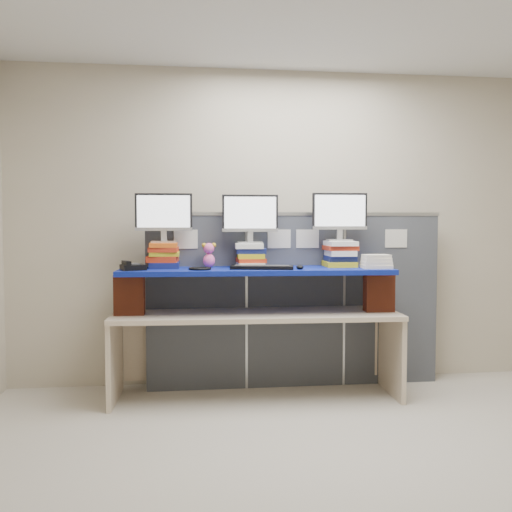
{
  "coord_description": "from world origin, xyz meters",
  "views": [
    {
      "loc": [
        -0.97,
        -3.09,
        1.43
      ],
      "look_at": [
        -0.38,
        1.5,
        1.17
      ],
      "focal_mm": 40.0,
      "sensor_mm": 36.0,
      "label": 1
    }
  ],
  "objects": [
    {
      "name": "book_stack_left",
      "position": [
        -1.13,
        1.65,
        1.17
      ],
      "size": [
        0.27,
        0.33,
        0.21
      ],
      "color": "navy",
      "rests_on": "blue_board"
    },
    {
      "name": "binder_stack",
      "position": [
        0.59,
        1.38,
        1.12
      ],
      "size": [
        0.24,
        0.2,
        0.11
      ],
      "rotation": [
        0.0,
        0.0,
        -0.06
      ],
      "color": "#EFE4CB",
      "rests_on": "blue_board"
    },
    {
      "name": "plush_toy",
      "position": [
        -0.76,
        1.64,
        1.17
      ],
      "size": [
        0.12,
        0.09,
        0.2
      ],
      "rotation": [
        0.0,
        0.0,
        0.22
      ],
      "color": "pink",
      "rests_on": "blue_board"
    },
    {
      "name": "brick_pier_right",
      "position": [
        0.63,
        1.41,
        0.87
      ],
      "size": [
        0.24,
        0.14,
        0.32
      ],
      "primitive_type": "cube",
      "rotation": [
        0.0,
        0.0,
        -0.04
      ],
      "color": "maroon",
      "rests_on": "desk"
    },
    {
      "name": "book_stack_right",
      "position": [
        0.35,
        1.59,
        1.18
      ],
      "size": [
        0.27,
        0.31,
        0.22
      ],
      "color": "gold",
      "rests_on": "blue_board"
    },
    {
      "name": "keyboard",
      "position": [
        -0.35,
        1.4,
        1.08
      ],
      "size": [
        0.52,
        0.26,
        0.03
      ],
      "rotation": [
        0.0,
        0.0,
        -0.2
      ],
      "color": "black",
      "rests_on": "blue_board"
    },
    {
      "name": "blue_board",
      "position": [
        -0.38,
        1.5,
        1.05
      ],
      "size": [
        2.22,
        0.64,
        0.04
      ],
      "primitive_type": "cube",
      "rotation": [
        0.0,
        0.0,
        -0.04
      ],
      "color": "navy",
      "rests_on": "brick_pier_left"
    },
    {
      "name": "desk_phone",
      "position": [
        -1.37,
        1.43,
        1.1
      ],
      "size": [
        0.22,
        0.21,
        0.07
      ],
      "rotation": [
        0.0,
        0.0,
        0.34
      ],
      "color": "black",
      "rests_on": "blue_board"
    },
    {
      "name": "cubicle_partition",
      "position": [
        -0.0,
        1.78,
        0.77
      ],
      "size": [
        2.6,
        0.06,
        1.53
      ],
      "color": "#3C4047",
      "rests_on": "ground"
    },
    {
      "name": "room",
      "position": [
        0.0,
        0.0,
        1.4
      ],
      "size": [
        5.0,
        4.0,
        2.8
      ],
      "color": "beige",
      "rests_on": "ground"
    },
    {
      "name": "monitor_center",
      "position": [
        -0.42,
        1.62,
        1.5
      ],
      "size": [
        0.47,
        0.14,
        0.4
      ],
      "rotation": [
        0.0,
        0.0,
        -0.04
      ],
      "color": "#B0B0B5",
      "rests_on": "book_stack_center"
    },
    {
      "name": "monitor_right",
      "position": [
        0.34,
        1.59,
        1.51
      ],
      "size": [
        0.47,
        0.14,
        0.4
      ],
      "rotation": [
        0.0,
        0.0,
        -0.04
      ],
      "color": "#B0B0B5",
      "rests_on": "book_stack_right"
    },
    {
      "name": "desk",
      "position": [
        -0.38,
        1.5,
        0.56
      ],
      "size": [
        2.35,
        0.77,
        0.71
      ],
      "rotation": [
        0.0,
        0.0,
        -0.04
      ],
      "color": "beige",
      "rests_on": "ground"
    },
    {
      "name": "monitor_left",
      "position": [
        -1.13,
        1.65,
        1.5
      ],
      "size": [
        0.47,
        0.14,
        0.4
      ],
      "rotation": [
        0.0,
        0.0,
        -0.04
      ],
      "color": "#B0B0B5",
      "rests_on": "book_stack_left"
    },
    {
      "name": "book_stack_center",
      "position": [
        -0.41,
        1.62,
        1.17
      ],
      "size": [
        0.27,
        0.3,
        0.2
      ],
      "color": "white",
      "rests_on": "blue_board"
    },
    {
      "name": "headset",
      "position": [
        -0.84,
        1.4,
        1.08
      ],
      "size": [
        0.21,
        0.21,
        0.02
      ],
      "primitive_type": "torus",
      "rotation": [
        0.0,
        0.0,
        -0.21
      ],
      "color": "black",
      "rests_on": "blue_board"
    },
    {
      "name": "brick_pier_left",
      "position": [
        -1.4,
        1.49,
        0.87
      ],
      "size": [
        0.24,
        0.14,
        0.32
      ],
      "primitive_type": "cube",
      "rotation": [
        0.0,
        0.0,
        -0.04
      ],
      "color": "maroon",
      "rests_on": "desk"
    },
    {
      "name": "mouse",
      "position": [
        -0.05,
        1.36,
        1.08
      ],
      "size": [
        0.08,
        0.12,
        0.03
      ],
      "primitive_type": "ellipsoid",
      "rotation": [
        0.0,
        0.0,
        -0.25
      ],
      "color": "black",
      "rests_on": "blue_board"
    }
  ]
}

